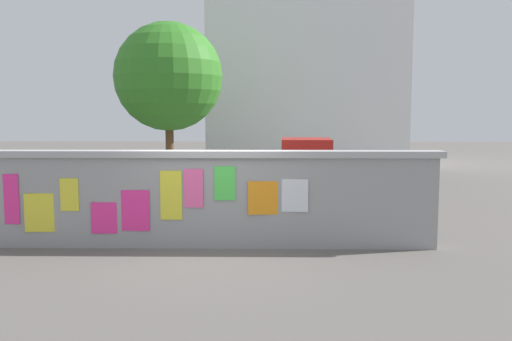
{
  "coord_description": "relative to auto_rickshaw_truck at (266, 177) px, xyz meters",
  "views": [
    {
      "loc": [
        0.94,
        -9.67,
        2.45
      ],
      "look_at": [
        0.73,
        2.55,
        1.16
      ],
      "focal_mm": 37.47,
      "sensor_mm": 36.0,
      "label": 1
    }
  ],
  "objects": [
    {
      "name": "bicycle_far",
      "position": [
        2.34,
        -1.81,
        -0.54
      ],
      "size": [
        1.71,
        0.44,
        0.95
      ],
      "color": "black",
      "rests_on": "ground"
    },
    {
      "name": "motorcycle",
      "position": [
        -4.24,
        0.05,
        -0.44
      ],
      "size": [
        1.89,
        0.57,
        0.87
      ],
      "color": "black",
      "rests_on": "ground"
    },
    {
      "name": "bicycle_near",
      "position": [
        -2.51,
        -2.45,
        -0.54
      ],
      "size": [
        1.65,
        0.61,
        0.95
      ],
      "color": "black",
      "rests_on": "ground"
    },
    {
      "name": "person_walking",
      "position": [
        -4.7,
        -2.46,
        0.09
      ],
      "size": [
        0.47,
        0.47,
        1.62
      ],
      "color": "yellow",
      "rests_on": "ground"
    },
    {
      "name": "tree_roadside",
      "position": [
        -3.56,
        6.54,
        2.9
      ],
      "size": [
        3.96,
        3.96,
        5.79
      ],
      "color": "brown",
      "rests_on": "ground"
    },
    {
      "name": "auto_rickshaw_truck",
      "position": [
        0.0,
        0.0,
        0.0
      ],
      "size": [
        3.66,
        1.64,
        1.85
      ],
      "color": "black",
      "rests_on": "ground"
    },
    {
      "name": "building_background",
      "position": [
        1.89,
        14.08,
        3.62
      ],
      "size": [
        9.5,
        6.74,
        9.01
      ],
      "color": "white",
      "rests_on": "ground"
    },
    {
      "name": "poster_wall",
      "position": [
        -0.97,
        -3.52,
        0.02
      ],
      "size": [
        8.33,
        0.42,
        1.79
      ],
      "color": "#959595",
      "rests_on": "ground"
    },
    {
      "name": "ground",
      "position": [
        -0.96,
        4.48,
        -0.9
      ],
      "size": [
        60.0,
        60.0,
        0.0
      ],
      "primitive_type": "plane",
      "color": "#605B56"
    }
  ]
}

